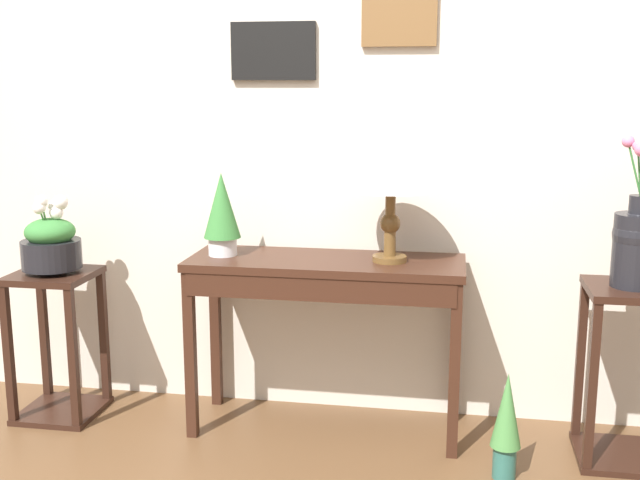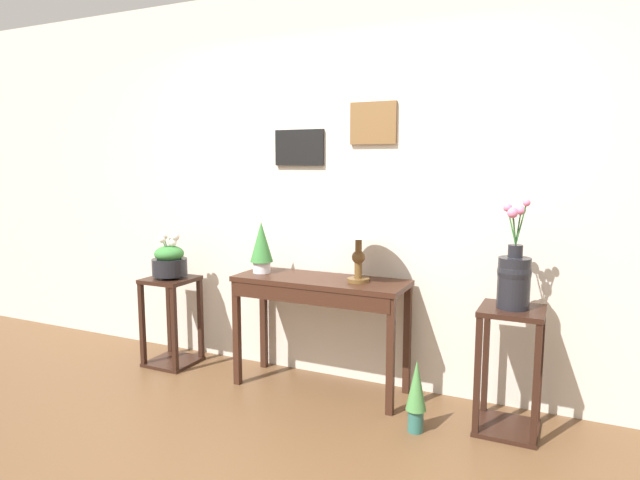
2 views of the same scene
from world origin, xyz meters
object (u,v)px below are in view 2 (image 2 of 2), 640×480
(pedestal_stand_right, at_px, (509,370))
(console_table, at_px, (319,295))
(pedestal_stand_left, at_px, (172,321))
(table_lamp, at_px, (359,224))
(planter_bowl_wide_left, at_px, (170,260))
(flower_vase_tall_right, at_px, (514,275))
(potted_plant_floor, at_px, (416,393))
(potted_plant_on_console, at_px, (261,245))

(pedestal_stand_right, bearing_deg, console_table, 177.35)
(console_table, distance_m, pedestal_stand_left, 1.30)
(table_lamp, xyz_separation_m, planter_bowl_wide_left, (-1.53, -0.06, -0.35))
(table_lamp, bearing_deg, console_table, -175.02)
(pedestal_stand_left, bearing_deg, flower_vase_tall_right, -0.52)
(pedestal_stand_right, distance_m, potted_plant_floor, 0.56)
(table_lamp, bearing_deg, pedestal_stand_left, -177.77)
(flower_vase_tall_right, bearing_deg, pedestal_stand_left, 179.48)
(planter_bowl_wide_left, relative_size, flower_vase_tall_right, 0.58)
(planter_bowl_wide_left, distance_m, potted_plant_floor, 2.12)
(table_lamp, distance_m, planter_bowl_wide_left, 1.57)
(console_table, relative_size, planter_bowl_wide_left, 3.32)
(planter_bowl_wide_left, bearing_deg, pedestal_stand_right, -0.51)
(flower_vase_tall_right, bearing_deg, potted_plant_on_console, 177.33)
(pedestal_stand_left, height_order, planter_bowl_wide_left, planter_bowl_wide_left)
(potted_plant_on_console, bearing_deg, table_lamp, 0.19)
(pedestal_stand_left, bearing_deg, table_lamp, 2.23)
(pedestal_stand_left, relative_size, planter_bowl_wide_left, 1.92)
(pedestal_stand_left, distance_m, pedestal_stand_right, 2.51)
(flower_vase_tall_right, bearing_deg, pedestal_stand_right, 49.01)
(console_table, relative_size, potted_plant_on_console, 3.26)
(table_lamp, distance_m, pedestal_stand_right, 1.27)
(pedestal_stand_right, xyz_separation_m, flower_vase_tall_right, (-0.00, -0.00, 0.56))
(pedestal_stand_left, xyz_separation_m, pedestal_stand_right, (2.51, -0.02, 0.03))
(table_lamp, bearing_deg, potted_plant_floor, -33.56)
(console_table, relative_size, flower_vase_tall_right, 1.91)
(table_lamp, bearing_deg, pedestal_stand_right, -4.80)
(pedestal_stand_left, height_order, pedestal_stand_right, pedestal_stand_right)
(potted_plant_on_console, xyz_separation_m, potted_plant_floor, (1.23, -0.33, -0.74))
(pedestal_stand_right, distance_m, flower_vase_tall_right, 0.56)
(table_lamp, height_order, potted_plant_floor, table_lamp)
(flower_vase_tall_right, height_order, potted_plant_floor, flower_vase_tall_right)
(potted_plant_on_console, xyz_separation_m, flower_vase_tall_right, (1.72, -0.08, -0.05))
(planter_bowl_wide_left, bearing_deg, console_table, 1.64)
(table_lamp, height_order, pedestal_stand_right, table_lamp)
(table_lamp, xyz_separation_m, potted_plant_on_console, (-0.74, -0.00, -0.19))
(console_table, height_order, table_lamp, table_lamp)
(pedestal_stand_right, relative_size, flower_vase_tall_right, 1.19)
(table_lamp, relative_size, potted_plant_on_console, 1.36)
(table_lamp, xyz_separation_m, flower_vase_tall_right, (0.98, -0.08, -0.24))
(potted_plant_on_console, distance_m, flower_vase_tall_right, 1.72)
(potted_plant_on_console, relative_size, flower_vase_tall_right, 0.59)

